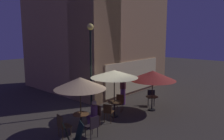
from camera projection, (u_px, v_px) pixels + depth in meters
ground_plane at (101, 117)px, 10.79m from camera, size 60.00×60.00×0.00m
cafe_building at (95, 22)px, 15.36m from camera, size 8.17×8.26×9.85m
street_lamp_near_corner at (91, 52)px, 10.92m from camera, size 0.33×0.33×4.58m
menu_sandwich_board at (73, 137)px, 7.62m from camera, size 0.84×0.79×0.96m
cafe_table_0 at (114, 107)px, 10.83m from camera, size 0.64×0.64×0.76m
cafe_table_1 at (81, 119)px, 9.10m from camera, size 0.67×0.67×0.79m
cafe_table_2 at (152, 101)px, 11.74m from camera, size 0.65×0.65×0.77m
patio_umbrella_0 at (114, 74)px, 10.58m from camera, size 2.32×2.32×2.34m
patio_umbrella_1 at (80, 83)px, 8.86m from camera, size 2.13×2.13×2.33m
patio_umbrella_2 at (153, 76)px, 11.53m from camera, size 2.45×2.45×2.17m
cafe_chair_0 at (108, 111)px, 10.09m from camera, size 0.52×0.52×0.89m
cafe_chair_1 at (120, 101)px, 11.65m from camera, size 0.53×0.53×0.87m
cafe_chair_2 at (62, 124)px, 8.58m from camera, size 0.51×0.51×0.93m
cafe_chair_3 at (93, 125)px, 8.54m from camera, size 0.46×0.46×0.90m
cafe_chair_4 at (96, 114)px, 9.66m from camera, size 0.47×0.47×0.95m
cafe_chair_5 at (151, 96)px, 12.60m from camera, size 0.59×0.59×0.88m
patron_seated_0 at (93, 112)px, 9.53m from camera, size 0.52×0.33×1.20m
patron_standing_1 at (123, 89)px, 12.71m from camera, size 0.35×0.35×1.80m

